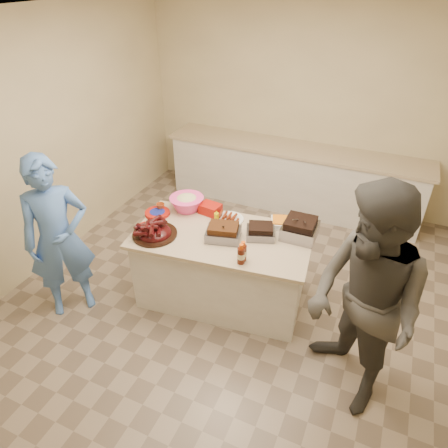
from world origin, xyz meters
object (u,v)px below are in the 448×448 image
at_px(guest_gray, 342,387).
at_px(plastic_cup, 161,210).
at_px(guest_blue, 77,304).
at_px(coleslaw_bowl, 187,209).
at_px(mustard_bottle, 216,221).
at_px(roasting_pan, 299,236).
at_px(bbq_bottle_a, 241,263).
at_px(island, 222,297).
at_px(rib_platter, 155,235).
at_px(bbq_bottle_b, 243,260).

bearing_deg(guest_gray, plastic_cup, -149.73).
relative_size(plastic_cup, guest_blue, 0.05).
height_order(coleslaw_bowl, mustard_bottle, coleslaw_bowl).
bearing_deg(guest_blue, plastic_cup, 8.67).
bearing_deg(roasting_pan, bbq_bottle_a, -121.64).
height_order(bbq_bottle_a, plastic_cup, bbq_bottle_a).
relative_size(island, rib_platter, 3.94).
distance_m(roasting_pan, bbq_bottle_b, 0.66).
bearing_deg(rib_platter, mustard_bottle, 46.30).
distance_m(coleslaw_bowl, guest_blue, 1.53).
height_order(bbq_bottle_a, guest_blue, bbq_bottle_a).
xyz_separation_m(island, bbq_bottle_a, (0.32, -0.32, 0.81)).
height_order(island, coleslaw_bowl, coleslaw_bowl).
distance_m(island, mustard_bottle, 0.84).
relative_size(roasting_pan, bbq_bottle_b, 1.65).
xyz_separation_m(coleslaw_bowl, plastic_cup, (-0.25, -0.13, 0.00)).
bearing_deg(bbq_bottle_a, bbq_bottle_b, 90.00).
bearing_deg(coleslaw_bowl, guest_gray, -24.45).
distance_m(bbq_bottle_a, guest_gray, 1.35).
height_order(bbq_bottle_a, bbq_bottle_b, bbq_bottle_a).
distance_m(bbq_bottle_a, guest_blue, 1.91).
bearing_deg(guest_blue, island, -20.20).
bearing_deg(bbq_bottle_a, plastic_cup, 156.77).
bearing_deg(plastic_cup, bbq_bottle_b, -21.28).
xyz_separation_m(bbq_bottle_a, plastic_cup, (-1.11, 0.47, 0.00)).
bearing_deg(bbq_bottle_a, guest_gray, -14.05).
height_order(roasting_pan, coleslaw_bowl, coleslaw_bowl).
height_order(rib_platter, bbq_bottle_b, bbq_bottle_b).
xyz_separation_m(rib_platter, mustard_bottle, (0.44, 0.46, 0.00)).
bearing_deg(mustard_bottle, plastic_cup, -176.00).
distance_m(plastic_cup, guest_blue, 1.32).
bearing_deg(mustard_bottle, island, -53.23).
relative_size(bbq_bottle_b, guest_gray, 0.10).
relative_size(bbq_bottle_a, mustard_bottle, 1.52).
height_order(rib_platter, coleslaw_bowl, coleslaw_bowl).
bearing_deg(mustard_bottle, guest_gray, -27.11).
bearing_deg(guest_blue, rib_platter, -17.00).
distance_m(bbq_bottle_a, mustard_bottle, 0.70).
height_order(plastic_cup, guest_gray, plastic_cup).
distance_m(coleslaw_bowl, bbq_bottle_b, 1.03).
height_order(coleslaw_bowl, bbq_bottle_b, coleslaw_bowl).
bearing_deg(bbq_bottle_a, rib_platter, 176.38).
relative_size(island, guest_gray, 0.90).
bearing_deg(mustard_bottle, coleslaw_bowl, 167.20).
bearing_deg(coleslaw_bowl, mustard_bottle, -12.80).
height_order(bbq_bottle_b, guest_blue, bbq_bottle_b).
height_order(roasting_pan, mustard_bottle, same).
bearing_deg(island, bbq_bottle_b, -47.01).
distance_m(bbq_bottle_b, mustard_bottle, 0.67).
height_order(island, bbq_bottle_b, bbq_bottle_b).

